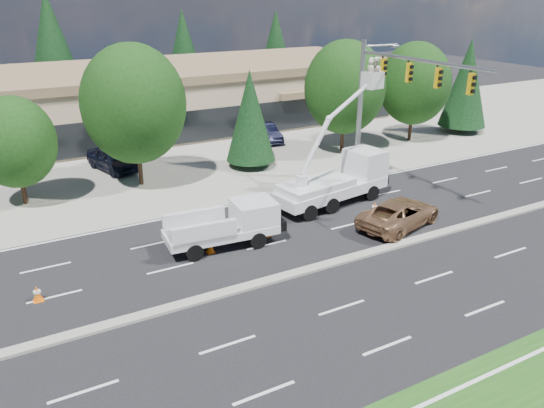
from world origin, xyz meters
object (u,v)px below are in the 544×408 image
utility_pickup (229,228)px  bucket_truck (342,172)px  minivan (399,213)px  signal_mast (384,94)px

utility_pickup → bucket_truck: (8.33, 2.17, 0.95)m
utility_pickup → minivan: (8.92, -2.33, -0.14)m
signal_mast → minivan: signal_mast is taller
signal_mast → minivan: (-2.70, -5.21, -5.32)m
signal_mast → utility_pickup: (-11.62, -2.88, -5.18)m
minivan → bucket_truck: bearing=-8.7°
minivan → signal_mast: bearing=-43.6°
utility_pickup → minivan: size_ratio=1.07×
signal_mast → utility_pickup: 13.04m
signal_mast → bucket_truck: signal_mast is taller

